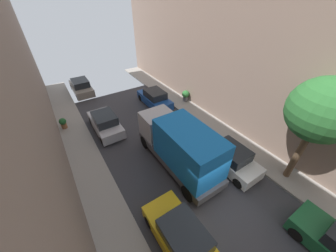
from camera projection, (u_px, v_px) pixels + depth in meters
ground at (216, 206)px, 10.07m from camera, size 32.00×32.00×0.00m
sidewalk_right at (271, 166)px, 12.24m from camera, size 2.00×44.00×0.15m
parked_car_left_2 at (182, 238)px, 8.10m from camera, size 1.78×4.20×1.57m
parked_car_left_3 at (105, 123)px, 15.04m from camera, size 1.78×4.20×1.57m
parked_car_left_4 at (81, 87)px, 20.50m from camera, size 1.78×4.20×1.57m
parked_car_right_3 at (229, 157)px, 12.00m from camera, size 1.78×4.20×1.57m
parked_car_right_4 at (155, 98)px, 18.37m from camera, size 1.78×4.20×1.57m
delivery_truck at (180, 145)px, 11.31m from camera, size 2.26×6.60×3.38m
street_tree_1 at (323, 111)px, 8.81m from camera, size 3.21×3.21×6.27m
potted_plant_0 at (186, 95)px, 18.84m from camera, size 0.74×0.74×1.11m
potted_plant_3 at (63, 123)px, 15.18m from camera, size 0.54×0.54×0.90m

